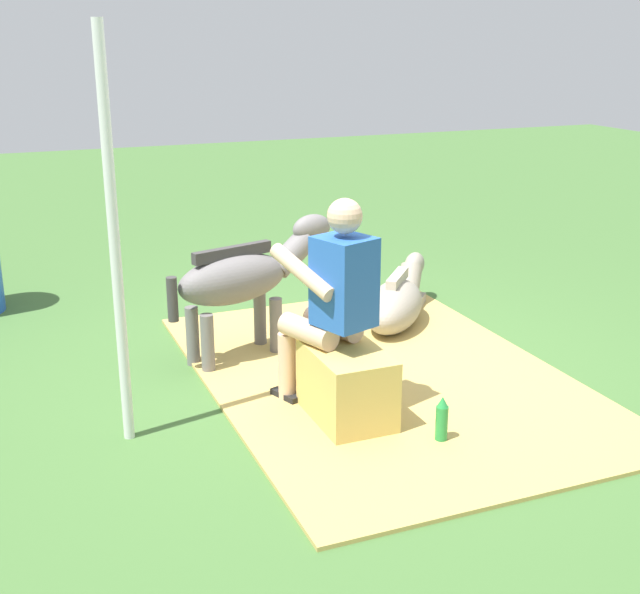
# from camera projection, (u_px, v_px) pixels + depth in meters

# --- Properties ---
(ground_plane) EXTENTS (24.00, 24.00, 0.00)m
(ground_plane) POSITION_uv_depth(u_px,v_px,m) (340.00, 368.00, 5.69)
(ground_plane) COLOR #426B33
(hay_patch) EXTENTS (3.29, 2.26, 0.02)m
(hay_patch) POSITION_uv_depth(u_px,v_px,m) (382.00, 376.00, 5.52)
(hay_patch) COLOR tan
(hay_patch) RESTS_ON ground
(hay_bale) EXTENTS (0.62, 0.40, 0.45)m
(hay_bale) POSITION_uv_depth(u_px,v_px,m) (347.00, 386.00, 4.85)
(hay_bale) COLOR tan
(hay_bale) RESTS_ON ground
(person_seated) EXTENTS (0.72, 0.55, 1.33)m
(person_seated) POSITION_uv_depth(u_px,v_px,m) (331.00, 297.00, 4.82)
(person_seated) COLOR #D8AD8C
(person_seated) RESTS_ON ground
(pony_standing) EXTENTS (0.58, 1.32, 0.95)m
(pony_standing) POSITION_uv_depth(u_px,v_px,m) (244.00, 278.00, 5.72)
(pony_standing) COLOR slate
(pony_standing) RESTS_ON ground
(pony_lying) EXTENTS (1.20, 1.07, 0.42)m
(pony_lying) POSITION_uv_depth(u_px,v_px,m) (397.00, 301.00, 6.47)
(pony_lying) COLOR gray
(pony_lying) RESTS_ON ground
(soda_bottle) EXTENTS (0.07, 0.07, 0.28)m
(soda_bottle) POSITION_uv_depth(u_px,v_px,m) (442.00, 421.00, 4.61)
(soda_bottle) COLOR #268C3F
(soda_bottle) RESTS_ON ground
(tent_pole_left) EXTENTS (0.06, 0.06, 2.27)m
(tent_pole_left) POSITION_uv_depth(u_px,v_px,m) (115.00, 244.00, 4.37)
(tent_pole_left) COLOR silver
(tent_pole_left) RESTS_ON ground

